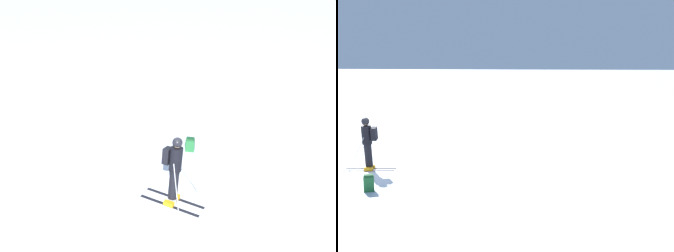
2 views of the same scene
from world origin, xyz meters
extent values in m
plane|color=white|center=(0.00, 0.00, 0.00)|extent=(300.00, 300.00, 0.00)
cube|color=black|center=(-0.55, -0.02, 0.01)|extent=(0.32, 1.78, 0.01)
cube|color=black|center=(-0.19, 0.02, 0.01)|extent=(0.32, 1.78, 0.01)
cube|color=orange|center=(-0.55, -0.02, 0.07)|extent=(0.18, 0.30, 0.12)
cube|color=orange|center=(-0.19, 0.02, 0.07)|extent=(0.18, 0.30, 0.12)
cylinder|color=black|center=(-0.28, 0.01, 0.54)|extent=(0.42, 0.31, 0.87)
cylinder|color=black|center=(-0.16, 0.03, 1.28)|extent=(0.48, 0.39, 0.70)
sphere|color=tan|center=(-0.09, 0.04, 1.72)|extent=(0.30, 0.27, 0.27)
sphere|color=black|center=(-0.08, 0.04, 1.75)|extent=(0.35, 0.31, 0.31)
cube|color=black|center=(-0.19, 0.29, 1.31)|extent=(0.37, 0.22, 0.48)
cylinder|color=#B7B7BC|center=(-0.65, -0.34, 0.64)|extent=(0.58, 0.61, 1.30)
cylinder|color=#B7B7BC|center=(0.19, -0.23, 0.61)|extent=(0.30, 0.50, 1.22)
cube|color=#236633|center=(2.21, 1.05, 0.22)|extent=(0.32, 0.36, 0.44)
cube|color=#1A4C26|center=(2.21, 1.05, 0.47)|extent=(0.29, 0.33, 0.06)
camera|label=1|loc=(-6.17, -4.05, 6.03)|focal=35.00mm
camera|label=2|loc=(14.97, 6.52, 3.86)|focal=50.00mm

